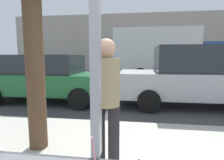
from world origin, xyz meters
TOP-DOWN VIEW (x-y plane):
  - ground_plane at (0.00, 8.00)m, footprint 60.00×60.00m
  - sidewalk_strip at (0.00, 1.60)m, footprint 16.00×2.80m
  - window_wall at (0.00, 0.08)m, footprint 2.85×0.20m
  - building_facade_far at (0.00, 20.14)m, footprint 28.00×1.20m
  - parked_car_green at (-2.84, 5.02)m, footprint 4.46×2.05m
  - parked_car_silver at (1.99, 5.02)m, footprint 4.63×2.06m
  - box_truck at (1.90, 10.78)m, footprint 6.63×2.44m
  - pedestrian at (-0.13, 1.20)m, footprint 0.32×0.32m

SIDE VIEW (x-z plane):
  - ground_plane at x=0.00m, z-range 0.00..0.00m
  - sidewalk_strip at x=0.00m, z-range 0.00..0.11m
  - parked_car_green at x=-2.84m, z-range 0.02..1.62m
  - parked_car_silver at x=1.99m, z-range 0.00..1.85m
  - pedestrian at x=-0.13m, z-range 0.23..1.86m
  - box_truck at x=1.90m, z-range 0.11..3.29m
  - window_wall at x=0.00m, z-range 0.37..3.27m
  - building_facade_far at x=0.00m, z-range 0.00..6.17m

